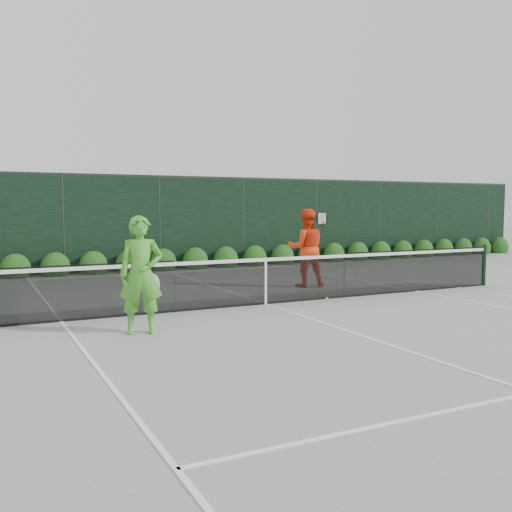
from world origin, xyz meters
name	(u,v)px	position (x,y,z in m)	size (l,w,h in m)	color
ground	(266,304)	(0.00, 0.00, 0.00)	(80.00, 80.00, 0.00)	gray
tennis_net	(265,279)	(-0.02, 0.00, 0.53)	(12.90, 0.10, 1.07)	black
player_woman	(141,275)	(-3.06, -1.53, 0.95)	(0.79, 0.61, 1.91)	green
player_man	(306,248)	(2.15, 1.90, 1.00)	(1.16, 1.02, 1.99)	#F53A14
court_lines	(266,304)	(0.00, 0.00, 0.01)	(11.03, 23.83, 0.01)	white
windscreen_fence	(341,239)	(0.00, -2.71, 1.51)	(32.00, 21.07, 3.06)	black
hedge_row	(163,263)	(0.00, 7.15, 0.23)	(31.66, 0.65, 0.94)	#0F380F
tennis_balls	(304,298)	(1.03, 0.15, 0.03)	(1.26, 1.29, 0.07)	#BFDC31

